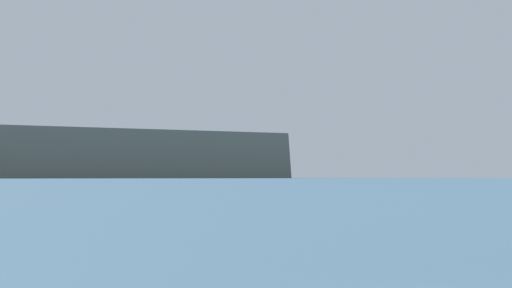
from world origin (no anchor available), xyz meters
The scene contains 0 objects.
Camera 1 is at (-5.81, -8.48, 1.84)m, focal length 57.71 mm.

